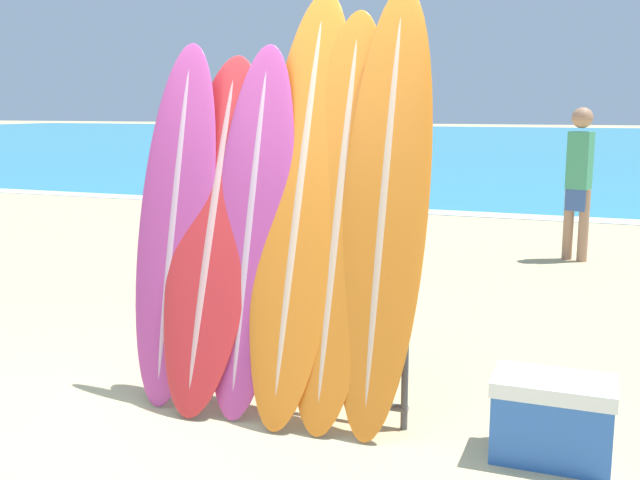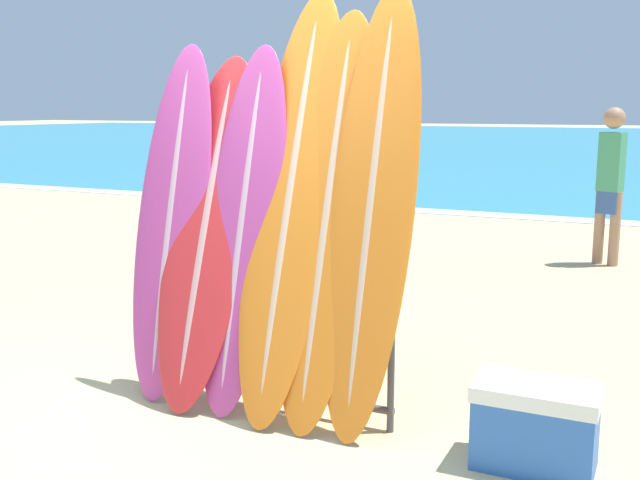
{
  "view_description": "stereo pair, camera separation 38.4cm",
  "coord_description": "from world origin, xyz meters",
  "px_view_note": "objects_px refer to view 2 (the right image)",
  "views": [
    {
      "loc": [
        2.08,
        -3.45,
        1.79
      ],
      "look_at": [
        0.29,
        1.23,
        0.9
      ],
      "focal_mm": 42.0,
      "sensor_mm": 36.0,
      "label": 1
    },
    {
      "loc": [
        2.44,
        -3.3,
        1.79
      ],
      "look_at": [
        0.29,
        1.23,
        0.9
      ],
      "focal_mm": 42.0,
      "sensor_mm": 36.0,
      "label": 2
    }
  ],
  "objects_px": {
    "surfboard_slot_5": "(372,209)",
    "cooler_box": "(535,426)",
    "surfboard_slot_0": "(172,221)",
    "surfboard_slot_1": "(208,229)",
    "surfboard_slot_3": "(291,203)",
    "surfboard_rack": "(263,332)",
    "person_mid_beach": "(610,180)",
    "person_near_water": "(352,182)",
    "surfboard_slot_4": "(328,217)",
    "surfboard_slot_2": "(243,228)"
  },
  "relations": [
    {
      "from": "person_near_water",
      "to": "surfboard_rack",
      "type": "bearing_deg",
      "value": -154.85
    },
    {
      "from": "surfboard_slot_5",
      "to": "cooler_box",
      "type": "xyz_separation_m",
      "value": [
        0.95,
        -0.15,
        -1.02
      ]
    },
    {
      "from": "surfboard_rack",
      "to": "surfboard_slot_0",
      "type": "distance_m",
      "value": 0.9
    },
    {
      "from": "cooler_box",
      "to": "surfboard_rack",
      "type": "bearing_deg",
      "value": 176.98
    },
    {
      "from": "surfboard_slot_1",
      "to": "cooler_box",
      "type": "xyz_separation_m",
      "value": [
        2.0,
        -0.11,
        -0.84
      ]
    },
    {
      "from": "surfboard_slot_5",
      "to": "person_mid_beach",
      "type": "height_order",
      "value": "surfboard_slot_5"
    },
    {
      "from": "surfboard_slot_3",
      "to": "surfboard_slot_4",
      "type": "distance_m",
      "value": 0.25
    },
    {
      "from": "surfboard_slot_2",
      "to": "surfboard_slot_4",
      "type": "xyz_separation_m",
      "value": [
        0.53,
        0.04,
        0.09
      ]
    },
    {
      "from": "surfboard_slot_3",
      "to": "surfboard_slot_4",
      "type": "relative_size",
      "value": 1.06
    },
    {
      "from": "surfboard_slot_4",
      "to": "surfboard_slot_3",
      "type": "bearing_deg",
      "value": 175.13
    },
    {
      "from": "person_near_water",
      "to": "surfboard_slot_2",
      "type": "bearing_deg",
      "value": -156.76
    },
    {
      "from": "surfboard_slot_1",
      "to": "surfboard_slot_2",
      "type": "relative_size",
      "value": 0.98
    },
    {
      "from": "surfboard_slot_0",
      "to": "surfboard_slot_4",
      "type": "xyz_separation_m",
      "value": [
        1.05,
        0.04,
        0.08
      ]
    },
    {
      "from": "cooler_box",
      "to": "surfboard_slot_5",
      "type": "bearing_deg",
      "value": 170.82
    },
    {
      "from": "surfboard_slot_1",
      "to": "surfboard_slot_0",
      "type": "bearing_deg",
      "value": -179.93
    },
    {
      "from": "surfboard_slot_5",
      "to": "person_near_water",
      "type": "relative_size",
      "value": 1.37
    },
    {
      "from": "surfboard_slot_5",
      "to": "person_near_water",
      "type": "xyz_separation_m",
      "value": [
        -1.67,
        3.67,
        -0.25
      ]
    },
    {
      "from": "surfboard_slot_5",
      "to": "cooler_box",
      "type": "distance_m",
      "value": 1.4
    },
    {
      "from": "surfboard_rack",
      "to": "surfboard_slot_4",
      "type": "xyz_separation_m",
      "value": [
        0.39,
        0.07,
        0.71
      ]
    },
    {
      "from": "surfboard_slot_1",
      "to": "surfboard_slot_3",
      "type": "bearing_deg",
      "value": 6.48
    },
    {
      "from": "surfboard_rack",
      "to": "surfboard_slot_2",
      "type": "distance_m",
      "value": 0.63
    },
    {
      "from": "surfboard_slot_0",
      "to": "surfboard_slot_5",
      "type": "height_order",
      "value": "surfboard_slot_5"
    },
    {
      "from": "surfboard_slot_0",
      "to": "surfboard_slot_5",
      "type": "bearing_deg",
      "value": 1.73
    },
    {
      "from": "cooler_box",
      "to": "person_near_water",
      "type": "bearing_deg",
      "value": 124.44
    },
    {
      "from": "surfboard_slot_0",
      "to": "surfboard_slot_3",
      "type": "relative_size",
      "value": 0.88
    },
    {
      "from": "person_mid_beach",
      "to": "cooler_box",
      "type": "xyz_separation_m",
      "value": [
        0.11,
        -5.43,
        -0.76
      ]
    },
    {
      "from": "surfboard_slot_0",
      "to": "person_mid_beach",
      "type": "xyz_separation_m",
      "value": [
        2.15,
        5.32,
        -0.12
      ]
    },
    {
      "from": "surfboard_slot_1",
      "to": "surfboard_slot_4",
      "type": "height_order",
      "value": "surfboard_slot_4"
    },
    {
      "from": "surfboard_slot_0",
      "to": "surfboard_slot_2",
      "type": "bearing_deg",
      "value": 0.11
    },
    {
      "from": "surfboard_rack",
      "to": "surfboard_slot_1",
      "type": "xyz_separation_m",
      "value": [
        -0.39,
        0.03,
        0.59
      ]
    },
    {
      "from": "surfboard_rack",
      "to": "surfboard_slot_3",
      "type": "xyz_separation_m",
      "value": [
        0.15,
        0.09,
        0.77
      ]
    },
    {
      "from": "surfboard_slot_5",
      "to": "cooler_box",
      "type": "height_order",
      "value": "surfboard_slot_5"
    },
    {
      "from": "surfboard_slot_1",
      "to": "surfboard_slot_3",
      "type": "relative_size",
      "value": 0.85
    },
    {
      "from": "person_near_water",
      "to": "surfboard_slot_1",
      "type": "bearing_deg",
      "value": -160.49
    },
    {
      "from": "surfboard_slot_3",
      "to": "person_mid_beach",
      "type": "xyz_separation_m",
      "value": [
        1.35,
        5.25,
        -0.27
      ]
    },
    {
      "from": "surfboard_slot_1",
      "to": "surfboard_slot_3",
      "type": "distance_m",
      "value": 0.58
    },
    {
      "from": "cooler_box",
      "to": "surfboard_slot_1",
      "type": "bearing_deg",
      "value": 176.73
    },
    {
      "from": "surfboard_slot_4",
      "to": "person_mid_beach",
      "type": "xyz_separation_m",
      "value": [
        1.1,
        5.27,
        -0.2
      ]
    },
    {
      "from": "person_near_water",
      "to": "cooler_box",
      "type": "bearing_deg",
      "value": -135.5
    },
    {
      "from": "surfboard_slot_4",
      "to": "person_near_water",
      "type": "distance_m",
      "value": 3.93
    },
    {
      "from": "surfboard_rack",
      "to": "person_mid_beach",
      "type": "distance_m",
      "value": 5.57
    },
    {
      "from": "surfboard_rack",
      "to": "surfboard_slot_3",
      "type": "bearing_deg",
      "value": 30.96
    },
    {
      "from": "surfboard_slot_3",
      "to": "surfboard_slot_5",
      "type": "xyz_separation_m",
      "value": [
        0.51,
        -0.02,
        -0.01
      ]
    },
    {
      "from": "surfboard_slot_1",
      "to": "surfboard_slot_5",
      "type": "relative_size",
      "value": 0.86
    },
    {
      "from": "surfboard_slot_0",
      "to": "cooler_box",
      "type": "relative_size",
      "value": 3.62
    },
    {
      "from": "surfboard_slot_5",
      "to": "surfboard_slot_3",
      "type": "bearing_deg",
      "value": 177.51
    },
    {
      "from": "surfboard_slot_0",
      "to": "person_near_water",
      "type": "bearing_deg",
      "value": 95.43
    },
    {
      "from": "surfboard_slot_0",
      "to": "surfboard_slot_5",
      "type": "xyz_separation_m",
      "value": [
        1.32,
        0.04,
        0.14
      ]
    },
    {
      "from": "surfboard_rack",
      "to": "surfboard_slot_3",
      "type": "distance_m",
      "value": 0.79
    },
    {
      "from": "surfboard_slot_0",
      "to": "surfboard_slot_3",
      "type": "distance_m",
      "value": 0.82
    }
  ]
}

